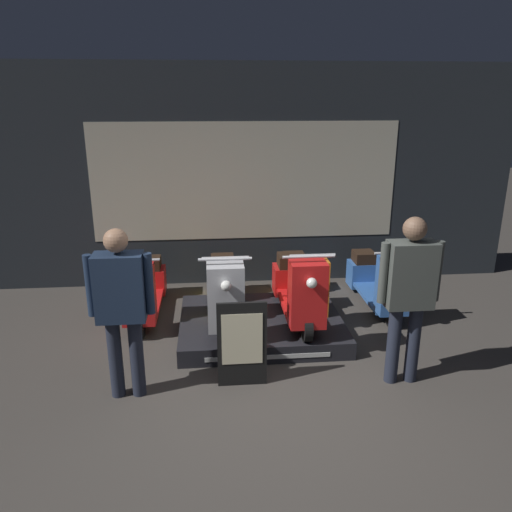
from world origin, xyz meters
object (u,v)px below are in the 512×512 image
(scooter_backrow_1, at_px, (225,287))
(person_left_browsing, at_px, (121,301))
(scooter_display_left, at_px, (224,291))
(scooter_backrow_3, at_px, (378,282))
(price_sign_board, at_px, (242,344))
(person_right_browsing, at_px, (409,287))
(scooter_backrow_0, at_px, (145,289))
(scooter_display_right, at_px, (298,289))
(scooter_backrow_2, at_px, (302,284))

(scooter_backrow_1, height_order, person_left_browsing, person_left_browsing)
(scooter_display_left, height_order, scooter_backrow_1, scooter_display_left)
(scooter_backrow_3, bearing_deg, price_sign_board, -138.35)
(person_right_browsing, height_order, price_sign_board, person_right_browsing)
(scooter_display_left, relative_size, scooter_backrow_3, 1.00)
(scooter_backrow_0, distance_m, scooter_backrow_1, 1.02)
(scooter_display_right, distance_m, person_right_browsing, 1.48)
(scooter_backrow_1, relative_size, price_sign_board, 1.89)
(scooter_backrow_0, relative_size, scooter_backrow_1, 1.00)
(scooter_display_right, distance_m, person_left_browsing, 2.19)
(person_left_browsing, bearing_deg, price_sign_board, 3.64)
(scooter_backrow_0, relative_size, person_left_browsing, 1.01)
(scooter_display_left, xyz_separation_m, price_sign_board, (0.13, -1.06, -0.13))
(scooter_display_right, height_order, person_left_browsing, person_left_browsing)
(person_right_browsing, distance_m, price_sign_board, 1.69)
(scooter_display_left, relative_size, person_left_browsing, 1.01)
(scooter_display_left, bearing_deg, scooter_backrow_2, 32.49)
(scooter_backrow_1, xyz_separation_m, scooter_backrow_3, (2.05, 0.00, 0.00))
(scooter_display_right, xyz_separation_m, person_left_browsing, (-1.83, -1.13, 0.40))
(scooter_display_left, height_order, person_left_browsing, person_left_browsing)
(scooter_backrow_1, height_order, person_right_browsing, person_right_browsing)
(scooter_backrow_0, height_order, scooter_backrow_1, same)
(person_left_browsing, height_order, price_sign_board, person_left_browsing)
(scooter_display_right, bearing_deg, person_right_browsing, -52.56)
(scooter_backrow_1, xyz_separation_m, scooter_backrow_2, (1.02, 0.00, 0.00))
(price_sign_board, bearing_deg, person_left_browsing, -176.36)
(scooter_backrow_0, bearing_deg, scooter_backrow_1, 0.00)
(person_right_browsing, bearing_deg, person_left_browsing, 180.00)
(scooter_backrow_0, distance_m, scooter_backrow_3, 3.07)
(person_left_browsing, xyz_separation_m, price_sign_board, (1.10, 0.07, -0.53))
(scooter_backrow_3, distance_m, price_sign_board, 2.59)
(scooter_backrow_1, distance_m, price_sign_board, 1.73)
(scooter_display_left, relative_size, scooter_backrow_2, 1.00)
(scooter_backrow_0, bearing_deg, person_left_browsing, -88.76)
(scooter_backrow_2, height_order, price_sign_board, scooter_backrow_2)
(scooter_display_right, xyz_separation_m, scooter_backrow_1, (-0.84, 0.67, -0.20))
(scooter_backrow_3, bearing_deg, scooter_display_left, -162.16)
(scooter_backrow_2, height_order, scooter_backrow_3, same)
(scooter_backrow_0, height_order, price_sign_board, scooter_backrow_0)
(scooter_display_left, bearing_deg, price_sign_board, -82.72)
(person_right_browsing, xyz_separation_m, price_sign_board, (-1.59, 0.07, -0.56))
(scooter_display_left, relative_size, price_sign_board, 1.89)
(scooter_display_left, bearing_deg, person_left_browsing, -130.58)
(scooter_backrow_0, xyz_separation_m, scooter_backrow_1, (1.02, 0.00, 0.00))
(scooter_backrow_3, relative_size, price_sign_board, 1.89)
(scooter_display_right, bearing_deg, price_sign_board, -124.70)
(scooter_display_right, height_order, scooter_backrow_0, scooter_display_right)
(scooter_display_right, xyz_separation_m, scooter_backrow_2, (0.18, 0.67, -0.20))
(scooter_backrow_1, relative_size, scooter_backrow_2, 1.00)
(person_left_browsing, bearing_deg, scooter_display_left, 49.42)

